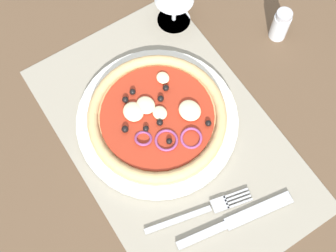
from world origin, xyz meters
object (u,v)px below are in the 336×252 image
at_px(plate, 157,121).
at_px(pizza, 157,116).
at_px(knife, 236,220).
at_px(fork, 204,210).
at_px(pepper_shaker, 281,25).

bearing_deg(plate, pizza, 58.17).
bearing_deg(plate, knife, 3.66).
xyz_separation_m(pizza, fork, (0.17, -0.02, -0.02)).
distance_m(pizza, knife, 0.21).
relative_size(fork, pepper_shaker, 2.67).
relative_size(pizza, knife, 1.18).
height_order(plate, fork, plate).
bearing_deg(pepper_shaker, plate, -83.90).
height_order(pizza, pepper_shaker, pepper_shaker).
xyz_separation_m(fork, pepper_shaker, (-0.20, 0.31, 0.03)).
relative_size(knife, pepper_shaker, 2.98).
relative_size(pizza, fork, 1.32).
bearing_deg(knife, pepper_shaker, 51.32).
distance_m(pizza, pepper_shaker, 0.29).
bearing_deg(pizza, pepper_shaker, 96.13).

